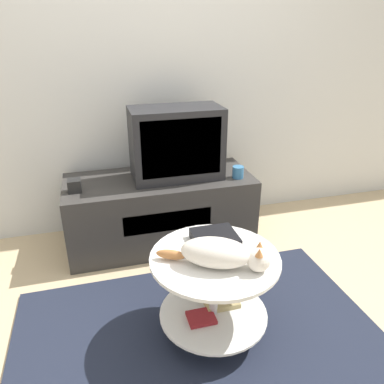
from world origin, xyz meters
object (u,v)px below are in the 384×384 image
Objects in this scene: dvd_box at (215,239)px; cat at (221,254)px; speaker at (74,186)px; tv at (176,143)px.

dvd_box is 0.45× the size of cat.
speaker is at bearing 129.92° from dvd_box.
cat is at bearing -92.68° from tv.
cat is (0.65, -1.01, 0.01)m from speaker.
tv is 1.11m from cat.
dvd_box is 0.20m from cat.
tv is at bearing 6.09° from speaker.
dvd_box is at bearing -91.01° from tv.
tv is 0.74m from speaker.
cat is (-0.05, -1.09, -0.20)m from tv.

